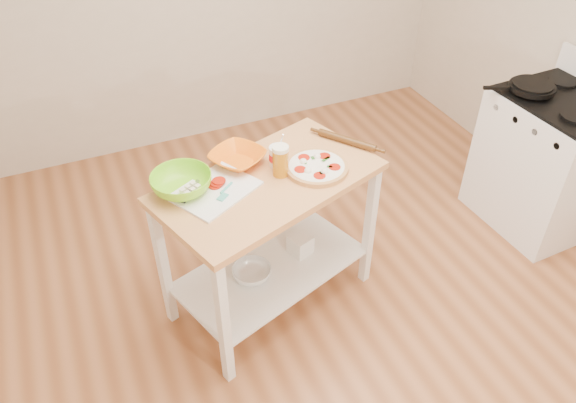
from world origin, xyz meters
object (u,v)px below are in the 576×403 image
(orange_bowl, at_px, (237,158))
(spatula, at_px, (225,192))
(shelf_glass_bowl, at_px, (252,273))
(beer_pint, at_px, (281,161))
(prep_island, at_px, (270,217))
(shelf_bin, at_px, (300,244))
(gas_stove, at_px, (547,162))
(skillet, at_px, (531,87))
(green_bowl, at_px, (181,183))
(cutting_board, at_px, (214,190))
(yogurt_tub, at_px, (278,156))
(knife, at_px, (191,191))
(pizza, at_px, (316,167))
(rolling_pin, at_px, (347,141))

(orange_bowl, bearing_deg, spatula, -123.38)
(shelf_glass_bowl, bearing_deg, beer_pint, 12.80)
(prep_island, relative_size, beer_pint, 7.58)
(shelf_bin, bearing_deg, gas_stove, -2.69)
(skillet, distance_m, green_bowl, 2.27)
(cutting_board, bearing_deg, gas_stove, -29.20)
(gas_stove, distance_m, shelf_bin, 1.79)
(yogurt_tub, bearing_deg, spatula, -159.54)
(cutting_board, height_order, green_bowl, green_bowl)
(gas_stove, xyz_separation_m, cutting_board, (-2.28, 0.05, 0.43))
(prep_island, distance_m, knife, 0.48)
(skillet, bearing_deg, beer_pint, -153.91)
(cutting_board, distance_m, spatula, 0.06)
(gas_stove, bearing_deg, pizza, 177.23)
(cutting_board, distance_m, knife, 0.11)
(rolling_pin, height_order, shelf_bin, rolling_pin)
(cutting_board, relative_size, knife, 2.27)
(pizza, relative_size, rolling_pin, 0.96)
(skillet, relative_size, cutting_board, 0.88)
(green_bowl, height_order, rolling_pin, green_bowl)
(skillet, xyz_separation_m, knife, (-2.23, -0.09, -0.06))
(gas_stove, bearing_deg, beer_pint, 176.23)
(spatula, bearing_deg, prep_island, -30.69)
(orange_bowl, relative_size, beer_pint, 1.60)
(orange_bowl, bearing_deg, cutting_board, -136.40)
(pizza, distance_m, green_bowl, 0.70)
(beer_pint, bearing_deg, orange_bowl, 132.46)
(green_bowl, relative_size, shelf_glass_bowl, 1.35)
(skillet, bearing_deg, spatula, -153.31)
(green_bowl, relative_size, rolling_pin, 0.87)
(spatula, height_order, yogurt_tub, yogurt_tub)
(pizza, bearing_deg, cutting_board, 175.99)
(gas_stove, distance_m, spatula, 2.28)
(cutting_board, height_order, shelf_glass_bowl, cutting_board)
(spatula, relative_size, green_bowl, 0.42)
(skillet, distance_m, orange_bowl, 1.94)
(shelf_glass_bowl, relative_size, shelf_bin, 1.89)
(shelf_glass_bowl, bearing_deg, shelf_bin, 12.99)
(gas_stove, relative_size, pizza, 3.32)
(rolling_pin, bearing_deg, gas_stove, -6.66)
(prep_island, xyz_separation_m, beer_pint, (0.07, 0.02, 0.34))
(green_bowl, bearing_deg, gas_stove, -2.86)
(prep_island, height_order, shelf_glass_bowl, prep_island)
(yogurt_tub, bearing_deg, prep_island, -133.83)
(gas_stove, height_order, beer_pint, gas_stove)
(shelf_bin, bearing_deg, prep_island, -167.17)
(green_bowl, height_order, beer_pint, beer_pint)
(pizza, distance_m, orange_bowl, 0.42)
(green_bowl, bearing_deg, orange_bowl, 19.06)
(beer_pint, height_order, shelf_glass_bowl, beer_pint)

